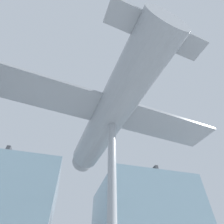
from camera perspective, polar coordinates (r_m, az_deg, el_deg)
The scene contains 2 objects.
support_pylon_central at distance 8.32m, azimuth -0.00°, elevation -25.79°, with size 0.42×0.42×7.82m.
suspended_airplane at distance 11.09m, azimuth -0.53°, elevation -0.85°, with size 14.82×13.40×3.17m.
Camera 1 is at (-2.09, -7.65, 1.40)m, focal length 28.00 mm.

